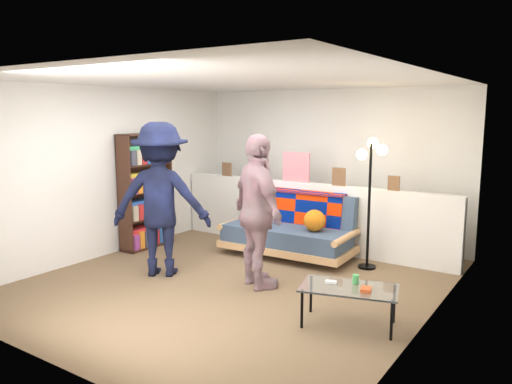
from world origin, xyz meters
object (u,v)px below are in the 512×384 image
futon_sofa (290,230)px  person_right (258,212)px  bookshelf (146,195)px  coffee_table (350,290)px  floor_lamp (371,177)px  person_left (161,199)px

futon_sofa → person_right: size_ratio=1.06×
bookshelf → person_right: person_right is taller
futon_sofa → coffee_table: 2.42m
floor_lamp → person_left: bearing=-140.8°
floor_lamp → futon_sofa: bearing=-175.5°
coffee_table → person_left: (-2.61, 0.14, 0.60)m
coffee_table → person_right: 1.50m
futon_sofa → person_left: (-0.95, -1.61, 0.59)m
futon_sofa → person_left: bearing=-120.5°
futon_sofa → bookshelf: (-2.06, -0.80, 0.43)m
floor_lamp → coffee_table: bearing=-74.1°
bookshelf → coffee_table: bookshelf is taller
bookshelf → coffee_table: 3.87m
coffee_table → futon_sofa: bearing=133.4°
futon_sofa → person_left: person_left is taller
futon_sofa → floor_lamp: floor_lamp is taller
floor_lamp → bookshelf: bearing=-164.4°
bookshelf → person_left: bearing=-36.1°
futon_sofa → person_left: size_ratio=0.99×
bookshelf → futon_sofa: bearing=21.3°
coffee_table → floor_lamp: 2.10m
person_left → person_right: (1.28, 0.27, -0.06)m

